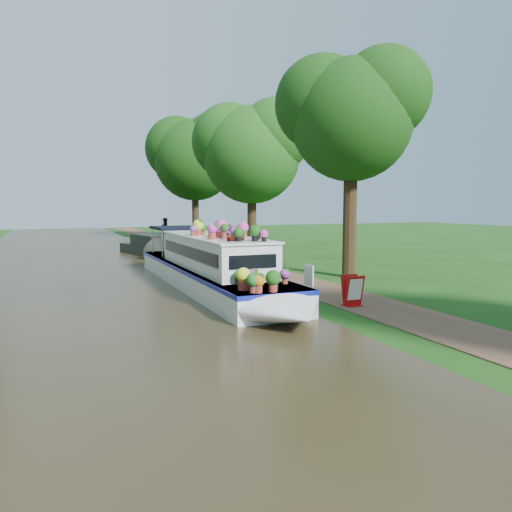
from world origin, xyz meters
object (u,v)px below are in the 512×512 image
at_px(sandwich_board, 353,292).
at_px(pedestrian_pink, 181,238).
at_px(plant_boat, 214,266).
at_px(pedestrian_dark, 166,231).
at_px(second_boat, 151,247).

relative_size(sandwich_board, pedestrian_pink, 0.58).
xyz_separation_m(plant_boat, pedestrian_pink, (2.75, 15.20, -0.05)).
bearing_deg(sandwich_board, pedestrian_dark, 91.62).
relative_size(sandwich_board, pedestrian_dark, 0.46).
height_order(sandwich_board, pedestrian_pink, pedestrian_pink).
bearing_deg(pedestrian_pink, second_boat, -149.61).
distance_m(sandwich_board, pedestrian_pink, 19.29).
bearing_deg(sandwich_board, plant_boat, 126.55).
bearing_deg(second_boat, pedestrian_pink, 34.41).
relative_size(plant_boat, pedestrian_pink, 8.79).
xyz_separation_m(second_boat, sandwich_board, (2.48, -16.77, -0.05)).
height_order(second_boat, pedestrian_pink, pedestrian_pink).
bearing_deg(plant_boat, second_boat, 88.37).
xyz_separation_m(plant_boat, second_boat, (0.36, 12.69, -0.38)).
bearing_deg(sandwich_board, second_boat, 100.11).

